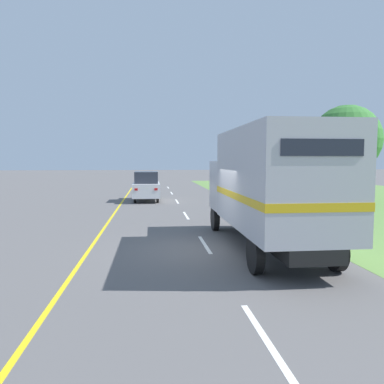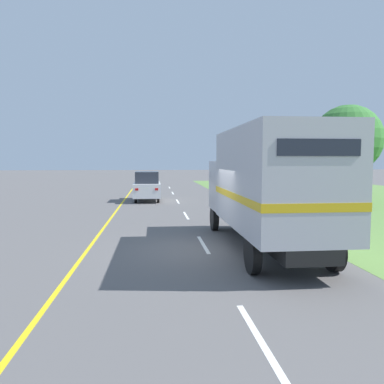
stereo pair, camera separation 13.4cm
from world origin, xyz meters
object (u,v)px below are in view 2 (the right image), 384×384
at_px(horse_trailer_truck, 267,185).
at_px(roadside_tree_mid, 313,148).
at_px(roadside_tree_near, 347,139).
at_px(lead_car_white, 147,186).
at_px(highway_sign, 303,181).

height_order(horse_trailer_truck, roadside_tree_mid, roadside_tree_mid).
bearing_deg(roadside_tree_near, lead_car_white, 168.00).
bearing_deg(highway_sign, horse_trailer_truck, -119.65).
xyz_separation_m(horse_trailer_truck, lead_car_white, (-3.89, 14.79, -1.03)).
relative_size(lead_car_white, roadside_tree_mid, 0.67).
bearing_deg(roadside_tree_mid, lead_car_white, -159.54).
distance_m(horse_trailer_truck, roadside_tree_mid, 22.63).
bearing_deg(roadside_tree_mid, highway_sign, -115.63).
xyz_separation_m(roadside_tree_near, roadside_tree_mid, (1.26, 8.03, -0.30)).
xyz_separation_m(horse_trailer_truck, roadside_tree_mid, (10.28, 20.08, 1.80)).
xyz_separation_m(horse_trailer_truck, roadside_tree_near, (9.02, 12.05, 2.10)).
bearing_deg(horse_trailer_truck, roadside_tree_near, 53.18).
bearing_deg(highway_sign, lead_car_white, 136.65).
bearing_deg(horse_trailer_truck, roadside_tree_mid, 62.89).
height_order(horse_trailer_truck, highway_sign, horse_trailer_truck).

